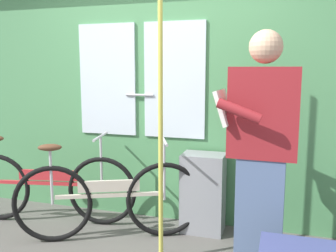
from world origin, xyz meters
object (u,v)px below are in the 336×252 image
bicycle_near_door (48,187)px  trash_bin_by_wall (203,193)px  handrail_pole (161,110)px  passenger_reading_newspaper (261,148)px  bicycle_leaning_behind (108,199)px

bicycle_near_door → trash_bin_by_wall: bearing=-1.5°
handrail_pole → passenger_reading_newspaper: bearing=7.4°
bicycle_near_door → handrail_pole: 1.58m
passenger_reading_newspaper → bicycle_near_door: bearing=-6.3°
bicycle_near_door → trash_bin_by_wall: (1.49, 0.25, 0.01)m
bicycle_near_door → bicycle_leaning_behind: (0.73, -0.16, 0.00)m
bicycle_leaning_behind → passenger_reading_newspaper: 1.41m
bicycle_near_door → passenger_reading_newspaper: (2.02, -0.29, 0.57)m
handrail_pole → trash_bin_by_wall: bearing=72.4°
bicycle_near_door → bicycle_leaning_behind: bicycle_leaning_behind is taller
passenger_reading_newspaper → handrail_pole: size_ratio=0.74×
bicycle_near_door → passenger_reading_newspaper: 2.12m
bicycle_leaning_behind → passenger_reading_newspaper: passenger_reading_newspaper is taller
bicycle_leaning_behind → handrail_pole: handrail_pole is taller
bicycle_leaning_behind → trash_bin_by_wall: bicycle_leaning_behind is taller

